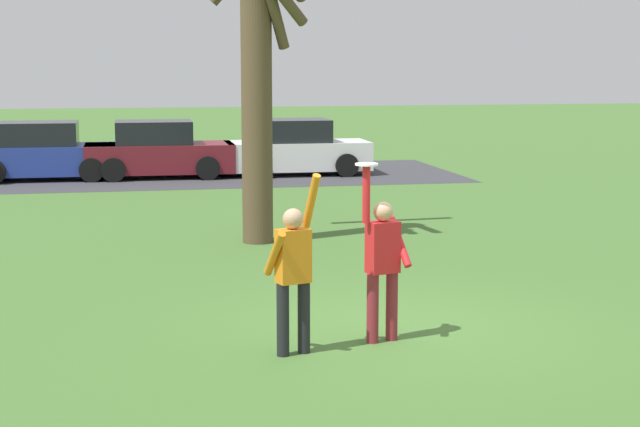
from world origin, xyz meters
The scene contains 9 objects.
ground_plane centered at (0.00, 0.00, 0.00)m, with size 120.00×120.00×0.00m, color #426B2D.
person_catcher centered at (-0.30, -0.45, 0.98)m, with size 0.58×0.48×2.08m.
person_defender centered at (-1.41, -0.77, 0.98)m, with size 0.61×0.54×2.04m.
frisbee_disc centered at (-0.52, -0.52, 2.09)m, with size 0.26×0.26×0.02m, color white.
parked_car_blue centered at (-5.29, 17.14, 0.73)m, with size 4.12×2.08×1.59m.
parked_car_maroon centered at (-2.17, 17.02, 0.73)m, with size 4.12×2.08×1.59m.
parked_car_white centered at (1.74, 17.01, 0.73)m, with size 4.12×2.08×1.59m.
parking_strip centered at (-1.99, 17.26, 0.00)m, with size 16.65×6.40×0.01m, color #38383D.
bare_tree_tall centered at (-0.80, 6.29, 3.21)m, with size 1.77×1.95×6.44m.
Camera 1 is at (-3.27, -11.56, 3.25)m, focal length 56.73 mm.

